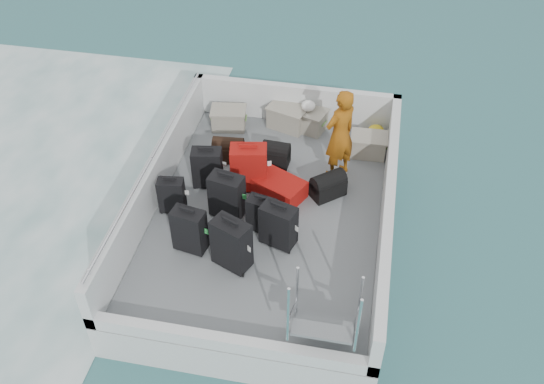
{
  "coord_description": "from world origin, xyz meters",
  "views": [
    {
      "loc": [
        1.32,
        -6.44,
        6.86
      ],
      "look_at": [
        0.06,
        0.02,
        1.0
      ],
      "focal_mm": 40.0,
      "sensor_mm": 36.0,
      "label": 1
    }
  ],
  "objects_px": {
    "suitcase_3": "(231,245)",
    "passenger": "(340,134)",
    "suitcase_6": "(278,226)",
    "crate_3": "(368,146)",
    "suitcase_1": "(172,196)",
    "suitcase_8": "(279,188)",
    "suitcase_7": "(262,215)",
    "suitcase_2": "(207,168)",
    "crate_0": "(229,119)",
    "suitcase_0": "(190,231)",
    "suitcase_5": "(249,168)",
    "crate_1": "(288,117)",
    "crate_2": "(308,120)",
    "suitcase_4": "(227,196)"
  },
  "relations": [
    {
      "from": "suitcase_5",
      "to": "crate_3",
      "type": "xyz_separation_m",
      "value": [
        1.75,
        1.19,
        -0.21
      ]
    },
    {
      "from": "suitcase_3",
      "to": "suitcase_6",
      "type": "relative_size",
      "value": 1.15
    },
    {
      "from": "suitcase_3",
      "to": "suitcase_6",
      "type": "height_order",
      "value": "suitcase_3"
    },
    {
      "from": "suitcase_1",
      "to": "crate_2",
      "type": "distance_m",
      "value": 2.96
    },
    {
      "from": "suitcase_1",
      "to": "crate_2",
      "type": "height_order",
      "value": "suitcase_1"
    },
    {
      "from": "suitcase_3",
      "to": "crate_2",
      "type": "bearing_deg",
      "value": 104.74
    },
    {
      "from": "suitcase_4",
      "to": "crate_1",
      "type": "bearing_deg",
      "value": 90.0
    },
    {
      "from": "suitcase_8",
      "to": "crate_2",
      "type": "xyz_separation_m",
      "value": [
        0.16,
        1.82,
        0.03
      ]
    },
    {
      "from": "suitcase_3",
      "to": "passenger",
      "type": "xyz_separation_m",
      "value": [
        1.17,
        2.21,
        0.38
      ]
    },
    {
      "from": "crate_0",
      "to": "crate_2",
      "type": "relative_size",
      "value": 0.96
    },
    {
      "from": "suitcase_5",
      "to": "suitcase_8",
      "type": "relative_size",
      "value": 1.01
    },
    {
      "from": "suitcase_5",
      "to": "suitcase_2",
      "type": "bearing_deg",
      "value": 175.19
    },
    {
      "from": "crate_1",
      "to": "passenger",
      "type": "relative_size",
      "value": 0.41
    },
    {
      "from": "suitcase_0",
      "to": "suitcase_5",
      "type": "relative_size",
      "value": 0.92
    },
    {
      "from": "suitcase_3",
      "to": "crate_0",
      "type": "relative_size",
      "value": 1.35
    },
    {
      "from": "suitcase_8",
      "to": "crate_1",
      "type": "distance_m",
      "value": 1.83
    },
    {
      "from": "suitcase_1",
      "to": "crate_0",
      "type": "bearing_deg",
      "value": 74.15
    },
    {
      "from": "suitcase_3",
      "to": "suitcase_6",
      "type": "bearing_deg",
      "value": 67.5
    },
    {
      "from": "suitcase_8",
      "to": "crate_0",
      "type": "height_order",
      "value": "crate_0"
    },
    {
      "from": "suitcase_3",
      "to": "suitcase_8",
      "type": "height_order",
      "value": "suitcase_3"
    },
    {
      "from": "suitcase_0",
      "to": "crate_0",
      "type": "bearing_deg",
      "value": 104.27
    },
    {
      "from": "suitcase_1",
      "to": "suitcase_8",
      "type": "height_order",
      "value": "suitcase_1"
    },
    {
      "from": "suitcase_0",
      "to": "suitcase_8",
      "type": "relative_size",
      "value": 0.93
    },
    {
      "from": "suitcase_1",
      "to": "suitcase_3",
      "type": "bearing_deg",
      "value": -46.14
    },
    {
      "from": "suitcase_2",
      "to": "passenger",
      "type": "xyz_separation_m",
      "value": [
        1.94,
        0.66,
        0.44
      ]
    },
    {
      "from": "suitcase_2",
      "to": "suitcase_6",
      "type": "bearing_deg",
      "value": -47.81
    },
    {
      "from": "suitcase_6",
      "to": "crate_3",
      "type": "relative_size",
      "value": 1.19
    },
    {
      "from": "suitcase_3",
      "to": "suitcase_5",
      "type": "bearing_deg",
      "value": 118.34
    },
    {
      "from": "suitcase_2",
      "to": "suitcase_5",
      "type": "relative_size",
      "value": 0.87
    },
    {
      "from": "suitcase_7",
      "to": "crate_3",
      "type": "distance_m",
      "value": 2.48
    },
    {
      "from": "suitcase_8",
      "to": "crate_2",
      "type": "relative_size",
      "value": 1.26
    },
    {
      "from": "suitcase_4",
      "to": "suitcase_5",
      "type": "bearing_deg",
      "value": 86.84
    },
    {
      "from": "suitcase_4",
      "to": "suitcase_5",
      "type": "xyz_separation_m",
      "value": [
        0.18,
        0.67,
        0.02
      ]
    },
    {
      "from": "suitcase_0",
      "to": "suitcase_8",
      "type": "height_order",
      "value": "suitcase_0"
    },
    {
      "from": "suitcase_6",
      "to": "suitcase_3",
      "type": "bearing_deg",
      "value": -118.35
    },
    {
      "from": "crate_1",
      "to": "crate_2",
      "type": "bearing_deg",
      "value": 0.0
    },
    {
      "from": "suitcase_0",
      "to": "suitcase_5",
      "type": "distance_m",
      "value": 1.52
    },
    {
      "from": "suitcase_1",
      "to": "suitcase_3",
      "type": "xyz_separation_m",
      "value": [
        1.12,
        -0.87,
        0.1
      ]
    },
    {
      "from": "suitcase_5",
      "to": "suitcase_8",
      "type": "xyz_separation_m",
      "value": [
        0.5,
        -0.11,
        -0.23
      ]
    },
    {
      "from": "suitcase_2",
      "to": "crate_3",
      "type": "height_order",
      "value": "suitcase_2"
    },
    {
      "from": "suitcase_2",
      "to": "crate_1",
      "type": "xyz_separation_m",
      "value": [
        0.95,
        1.77,
        -0.14
      ]
    },
    {
      "from": "suitcase_7",
      "to": "crate_1",
      "type": "relative_size",
      "value": 0.9
    },
    {
      "from": "suitcase_8",
      "to": "suitcase_0",
      "type": "bearing_deg",
      "value": 168.97
    },
    {
      "from": "suitcase_0",
      "to": "crate_1",
      "type": "xyz_separation_m",
      "value": [
        0.82,
        3.15,
        -0.16
      ]
    },
    {
      "from": "suitcase_2",
      "to": "suitcase_8",
      "type": "height_order",
      "value": "suitcase_2"
    },
    {
      "from": "crate_0",
      "to": "suitcase_7",
      "type": "bearing_deg",
      "value": -65.47
    },
    {
      "from": "crate_0",
      "to": "suitcase_5",
      "type": "bearing_deg",
      "value": -64.85
    },
    {
      "from": "suitcase_5",
      "to": "suitcase_0",
      "type": "bearing_deg",
      "value": -120.02
    },
    {
      "from": "suitcase_5",
      "to": "crate_3",
      "type": "relative_size",
      "value": 1.35
    },
    {
      "from": "suitcase_7",
      "to": "crate_3",
      "type": "relative_size",
      "value": 1.01
    }
  ]
}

